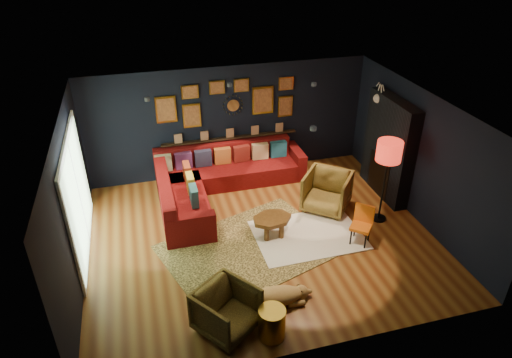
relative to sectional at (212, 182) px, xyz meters
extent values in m
plane|color=brown|center=(0.61, -1.81, -0.32)|extent=(6.50, 6.50, 0.00)
plane|color=black|center=(0.61, 0.94, 0.98)|extent=(6.50, 0.00, 6.50)
plane|color=black|center=(0.61, -4.56, 0.98)|extent=(6.50, 0.00, 6.50)
plane|color=black|center=(-2.64, -1.81, 0.98)|extent=(0.00, 5.50, 5.50)
plane|color=black|center=(3.86, -1.81, 0.98)|extent=(0.00, 5.50, 5.50)
plane|color=silver|center=(0.61, -1.81, 2.28)|extent=(6.50, 6.50, 0.00)
cube|color=maroon|center=(0.41, 0.44, -0.11)|extent=(3.20, 0.95, 0.42)
cube|color=maroon|center=(0.41, 0.80, 0.31)|extent=(3.20, 0.24, 0.46)
cube|color=maroon|center=(2.11, 0.44, 0.00)|extent=(0.22, 0.95, 0.64)
cube|color=maroon|center=(-0.71, -0.66, -0.11)|extent=(0.95, 2.20, 0.42)
cube|color=maroon|center=(-1.07, -0.66, 0.31)|extent=(0.24, 2.20, 0.46)
cube|color=maroon|center=(-0.71, -1.66, 0.00)|extent=(0.95, 0.22, 0.64)
cube|color=beige|center=(-0.99, 0.59, 0.30)|extent=(0.38, 0.14, 0.38)
cube|color=#652B62|center=(-0.54, 0.59, 0.30)|extent=(0.38, 0.14, 0.38)
cube|color=#2C2B48|center=(-0.09, 0.59, 0.30)|extent=(0.38, 0.14, 0.38)
cube|color=#C36229|center=(0.36, 0.59, 0.30)|extent=(0.38, 0.14, 0.38)
cube|color=maroon|center=(0.81, 0.59, 0.30)|extent=(0.38, 0.14, 0.38)
cube|color=tan|center=(1.26, 0.59, 0.30)|extent=(0.38, 0.14, 0.38)
cube|color=#1C5872|center=(1.71, 0.59, 0.30)|extent=(0.38, 0.14, 0.38)
cube|color=maroon|center=(-0.53, 0.04, 0.30)|extent=(0.14, 0.38, 0.38)
cube|color=gold|center=(-0.53, -0.46, 0.30)|extent=(0.14, 0.38, 0.38)
cube|color=#2A5963|center=(-0.53, -0.96, 0.30)|extent=(0.14, 0.38, 0.38)
cube|color=black|center=(0.61, 0.87, 0.60)|extent=(3.20, 0.12, 0.04)
cube|color=gold|center=(-0.79, 0.91, 1.43)|extent=(0.45, 0.03, 0.60)
cube|color=#B26838|center=(-0.79, 0.89, 1.43)|extent=(0.38, 0.01, 0.51)
cube|color=gold|center=(-0.24, 0.91, 1.23)|extent=(0.40, 0.03, 0.55)
cube|color=#B26838|center=(-0.24, 0.89, 1.23)|extent=(0.34, 0.01, 0.47)
cube|color=gold|center=(-0.24, 0.91, 1.78)|extent=(0.38, 0.03, 0.30)
cube|color=#B26838|center=(-0.24, 0.89, 1.78)|extent=(0.32, 0.01, 0.25)
cube|color=gold|center=(1.41, 0.91, 1.43)|extent=(0.50, 0.03, 0.65)
cube|color=#B26838|center=(1.41, 0.89, 1.43)|extent=(0.42, 0.01, 0.55)
cube|color=gold|center=(1.96, 0.91, 1.23)|extent=(0.35, 0.03, 0.50)
cube|color=#B26838|center=(1.96, 0.89, 1.23)|extent=(0.30, 0.01, 0.42)
cube|color=gold|center=(1.96, 0.91, 1.78)|extent=(0.35, 0.03, 0.30)
cube|color=#B26838|center=(1.96, 0.89, 1.78)|extent=(0.30, 0.01, 0.25)
cube|color=gold|center=(0.36, 0.91, 1.83)|extent=(0.35, 0.03, 0.30)
cube|color=#B26838|center=(0.36, 0.89, 1.83)|extent=(0.30, 0.01, 0.25)
cube|color=gold|center=(0.91, 0.91, 1.83)|extent=(0.35, 0.03, 0.30)
cube|color=#B26838|center=(0.91, 0.89, 1.83)|extent=(0.30, 0.01, 0.25)
cylinder|color=silver|center=(0.71, 0.91, 1.38)|extent=(0.28, 0.03, 0.28)
cone|color=gold|center=(0.93, 0.91, 1.38)|extent=(0.03, 0.16, 0.03)
cone|color=gold|center=(0.92, 0.91, 1.46)|extent=(0.04, 0.16, 0.04)
cone|color=gold|center=(0.87, 0.91, 1.53)|extent=(0.04, 0.16, 0.04)
cone|color=gold|center=(0.80, 0.91, 1.58)|extent=(0.04, 0.16, 0.04)
cone|color=gold|center=(0.71, 0.91, 1.60)|extent=(0.03, 0.16, 0.03)
cone|color=gold|center=(0.63, 0.91, 1.58)|extent=(0.04, 0.16, 0.04)
cone|color=gold|center=(0.56, 0.91, 1.53)|extent=(0.04, 0.16, 0.04)
cone|color=gold|center=(0.51, 0.91, 1.46)|extent=(0.04, 0.16, 0.04)
cone|color=gold|center=(0.49, 0.91, 1.38)|extent=(0.03, 0.16, 0.03)
cone|color=gold|center=(0.51, 0.91, 1.29)|extent=(0.04, 0.16, 0.04)
cone|color=gold|center=(0.56, 0.91, 1.22)|extent=(0.04, 0.16, 0.04)
cone|color=gold|center=(0.63, 0.91, 1.17)|extent=(0.04, 0.16, 0.04)
cone|color=gold|center=(0.71, 0.91, 1.16)|extent=(0.03, 0.16, 0.03)
cone|color=gold|center=(0.80, 0.91, 1.17)|extent=(0.04, 0.16, 0.04)
cone|color=gold|center=(0.87, 0.91, 1.22)|extent=(0.04, 0.16, 0.04)
cone|color=gold|center=(0.92, 0.91, 1.29)|extent=(0.04, 0.16, 0.04)
cube|color=black|center=(3.71, -0.91, 0.78)|extent=(0.30, 1.60, 2.20)
cube|color=black|center=(3.65, -0.91, 0.13)|extent=(0.20, 0.80, 0.90)
cone|color=white|center=(3.80, -0.41, 1.73)|extent=(0.35, 0.28, 0.28)
sphere|color=white|center=(3.58, -0.41, 1.73)|extent=(0.20, 0.20, 0.20)
cylinder|color=white|center=(3.60, -0.47, 1.90)|extent=(0.02, 0.10, 0.28)
cylinder|color=white|center=(3.60, -0.35, 1.90)|extent=(0.02, 0.10, 0.28)
cube|color=white|center=(-2.61, -1.21, 0.78)|extent=(0.04, 2.80, 2.20)
cube|color=#ADD6A3|center=(-2.58, -1.21, 0.78)|extent=(0.01, 2.60, 2.00)
cube|color=white|center=(-2.58, -1.21, 0.78)|extent=(0.02, 0.06, 2.00)
cylinder|color=black|center=(-1.19, -0.61, 2.24)|extent=(0.10, 0.10, 0.06)
cylinder|color=black|center=(0.41, -0.21, 2.24)|extent=(0.10, 0.10, 0.06)
cylinder|color=black|center=(2.01, -0.61, 2.24)|extent=(0.10, 0.10, 0.06)
cylinder|color=black|center=(1.21, -2.61, 2.24)|extent=(0.10, 0.10, 0.06)
cube|color=white|center=(1.51, -2.01, -0.31)|extent=(2.07, 1.52, 0.03)
cube|color=tan|center=(0.31, -2.11, -0.31)|extent=(3.58, 3.03, 0.02)
cylinder|color=brown|center=(0.68, -1.96, -0.14)|extent=(0.10, 0.10, 0.32)
cylinder|color=brown|center=(0.98, -1.96, -0.14)|extent=(0.10, 0.10, 0.32)
cylinder|color=brown|center=(0.83, -1.61, -0.14)|extent=(0.10, 0.10, 0.32)
cylinder|color=#A4201B|center=(-0.69, -0.31, -0.12)|extent=(0.53, 0.53, 0.34)
imported|color=#B78F37|center=(-0.49, -3.86, 0.09)|extent=(1.08, 1.07, 0.82)
imported|color=#B78F37|center=(2.21, -1.21, 0.14)|extent=(1.22, 1.21, 0.92)
cylinder|color=gold|center=(0.11, -4.16, -0.07)|extent=(0.40, 0.40, 0.50)
cylinder|color=black|center=(2.17, -2.50, -0.13)|extent=(0.03, 0.03, 0.38)
cylinder|color=black|center=(2.38, -2.68, -0.13)|extent=(0.03, 0.03, 0.38)
cylinder|color=black|center=(2.35, -2.29, -0.13)|extent=(0.03, 0.03, 0.38)
cylinder|color=black|center=(2.56, -2.47, -0.13)|extent=(0.03, 0.03, 0.38)
cube|color=#D85F13|center=(2.36, -2.49, 0.06)|extent=(0.52, 0.52, 0.06)
cube|color=#D85F13|center=(2.46, -2.37, 0.27)|extent=(0.31, 0.28, 0.37)
cylinder|color=black|center=(3.11, -1.86, -0.30)|extent=(0.29, 0.29, 0.04)
cylinder|color=black|center=(3.11, -1.86, 0.43)|extent=(0.04, 0.04, 1.42)
cylinder|color=red|center=(3.11, -1.86, 1.24)|extent=(0.48, 0.48, 0.40)
camera|label=1|loc=(-1.35, -8.65, 5.09)|focal=32.00mm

